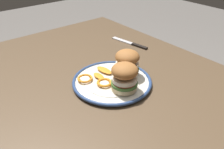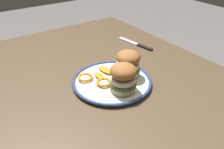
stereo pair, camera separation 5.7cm
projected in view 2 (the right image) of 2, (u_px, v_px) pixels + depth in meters
name	position (u px, v px, depth m)	size (l,w,h in m)	color
dining_table	(101.00, 98.00, 0.95)	(1.25, 0.98, 0.75)	brown
dinner_plate	(112.00, 81.00, 0.86)	(0.30, 0.30, 0.02)	silver
sandwich_half_left	(128.00, 63.00, 0.86)	(0.13, 0.13, 0.10)	beige
sandwich_half_right	(123.00, 77.00, 0.78)	(0.13, 0.13, 0.10)	beige
orange_peel_curled	(104.00, 82.00, 0.83)	(0.08, 0.08, 0.01)	orange
orange_peel_strip_long	(106.00, 70.00, 0.91)	(0.08, 0.04, 0.01)	orange
orange_peel_strip_short	(99.00, 75.00, 0.88)	(0.06, 0.03, 0.01)	orange
orange_peel_small_curl	(85.00, 77.00, 0.86)	(0.08, 0.08, 0.01)	orange
table_knife	(137.00, 45.00, 1.17)	(0.22, 0.06, 0.01)	silver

